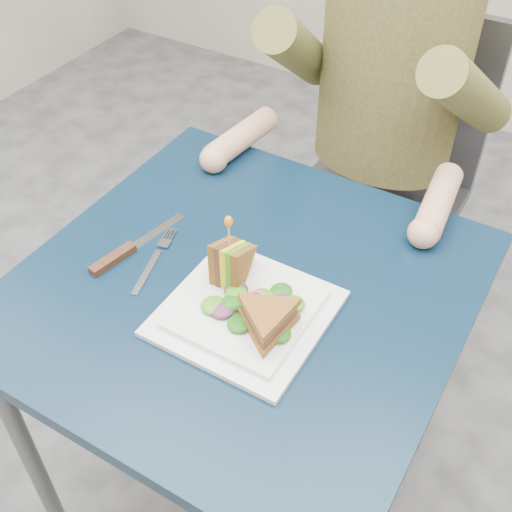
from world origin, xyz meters
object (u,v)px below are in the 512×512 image
Objects in this scene: table at (243,314)px; fork at (153,261)px; plate at (246,311)px; sandwich_upright at (230,263)px; knife at (121,254)px; diner at (394,45)px; sandwich_flat at (267,320)px; chair at (389,162)px.

fork is (-0.17, -0.04, 0.08)m from table.
sandwich_upright is at bearing 142.14° from plate.
knife reaches higher than fork.
diner is 0.72m from plate.
sandwich_flat is at bearing -41.02° from table.
fork is at bearing -167.27° from table.
plate is 0.09m from sandwich_upright.
table is 0.69m from diner.
plate is (0.04, -0.81, 0.20)m from chair.
sandwich_upright reaches higher than sandwich_flat.
knife is at bearing -166.79° from table.
chair is (0.00, 0.75, -0.11)m from table.
sandwich_flat reaches higher than plate.
plate is 0.21m from fork.
chair reaches higher than plate.
table is 4.23× the size of fork.
chair is 0.83m from fork.
sandwich_upright is (-0.11, 0.07, 0.01)m from sandwich_flat.
knife is at bearing -169.88° from sandwich_upright.
knife is (-0.06, -0.02, 0.00)m from fork.
plate is 1.18× the size of knife.
chair reaches higher than sandwich_upright.
sandwich_flat reaches higher than table.
knife is (-0.23, -0.80, 0.20)m from chair.
diner is at bearing 76.06° from fork.
chair is 0.39m from diner.
chair reaches higher than sandwich_flat.
fork is (-0.17, -0.67, -0.18)m from diner.
diner is at bearing 97.76° from sandwich_flat.
diner is 2.87× the size of plate.
table is at bearing 46.39° from sandwich_upright.
sandwich_upright is at bearing -91.30° from diner.
table is 0.25m from knife.
table is 0.14m from sandwich_upright.
knife is at bearing -165.46° from fork.
sandwich_flat is at bearing -31.80° from sandwich_upright.
diner is 0.72m from fork.
chair reaches higher than knife.
diner is 4.21× the size of fork.
diner reaches higher than plate.
diner is at bearing 93.55° from plate.
chair reaches higher than fork.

